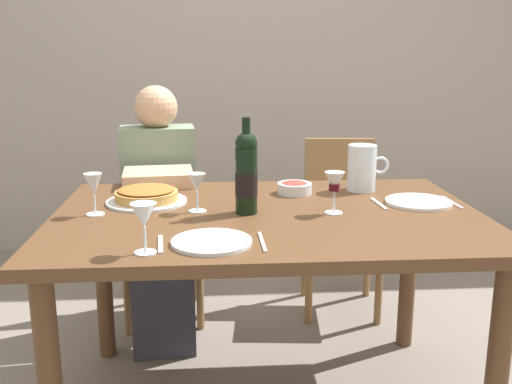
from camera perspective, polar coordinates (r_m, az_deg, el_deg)
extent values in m
cube|color=#A3998E|center=(3.91, -1.48, 14.96)|extent=(8.00, 0.10, 2.80)
cube|color=brown|center=(2.05, 1.16, -2.56)|extent=(1.50, 1.00, 0.04)
cylinder|color=brown|center=(2.01, 22.55, -15.88)|extent=(0.07, 0.07, 0.72)
cylinder|color=brown|center=(2.61, -14.70, -8.20)|extent=(0.07, 0.07, 0.72)
cylinder|color=brown|center=(2.71, 14.68, -7.43)|extent=(0.07, 0.07, 0.72)
cylinder|color=black|center=(2.02, -0.95, 1.13)|extent=(0.08, 0.08, 0.23)
sphere|color=black|center=(1.99, -0.97, 4.78)|extent=(0.08, 0.08, 0.08)
cylinder|color=black|center=(1.99, -0.97, 6.20)|extent=(0.03, 0.03, 0.08)
cylinder|color=black|center=(2.02, -0.95, 0.81)|extent=(0.08, 0.08, 0.08)
cylinder|color=silver|center=(2.39, 10.31, 2.35)|extent=(0.12, 0.12, 0.19)
cylinder|color=silver|center=(2.40, 10.28, 1.56)|extent=(0.11, 0.11, 0.11)
torus|color=silver|center=(2.41, 12.07, 2.58)|extent=(0.07, 0.01, 0.07)
cylinder|color=silver|center=(2.22, -10.64, -0.92)|extent=(0.30, 0.30, 0.01)
cylinder|color=#C18E47|center=(2.21, -10.66, -0.36)|extent=(0.23, 0.23, 0.03)
ellipsoid|color=#9E6028|center=(2.20, -10.69, 0.24)|extent=(0.21, 0.21, 0.02)
cylinder|color=silver|center=(2.32, 3.79, 0.36)|extent=(0.14, 0.14, 0.04)
ellipsoid|color=#B2382D|center=(2.31, 3.79, 0.72)|extent=(0.11, 0.11, 0.03)
cylinder|color=silver|center=(1.68, -10.77, -5.83)|extent=(0.06, 0.06, 0.00)
cylinder|color=silver|center=(1.66, -10.83, -4.56)|extent=(0.01, 0.01, 0.07)
cone|color=silver|center=(1.64, -10.94, -2.21)|extent=(0.07, 0.07, 0.07)
cylinder|color=silver|center=(2.10, -15.44, -2.11)|extent=(0.06, 0.06, 0.00)
cylinder|color=silver|center=(2.09, -15.51, -1.17)|extent=(0.01, 0.01, 0.07)
cone|color=silver|center=(2.07, -15.63, 0.73)|extent=(0.06, 0.06, 0.08)
cylinder|color=silver|center=(2.07, -5.74, -1.86)|extent=(0.06, 0.06, 0.00)
cylinder|color=silver|center=(2.06, -5.77, -0.89)|extent=(0.01, 0.01, 0.07)
cone|color=silver|center=(2.05, -5.81, 0.92)|extent=(0.06, 0.06, 0.07)
cylinder|color=silver|center=(2.06, 7.59, -2.03)|extent=(0.06, 0.06, 0.00)
cylinder|color=silver|center=(2.05, 7.63, -0.96)|extent=(0.01, 0.01, 0.08)
cone|color=silver|center=(2.03, 7.69, 1.00)|extent=(0.07, 0.07, 0.07)
cylinder|color=#470A14|center=(2.03, 7.68, 0.47)|extent=(0.04, 0.04, 0.02)
cylinder|color=white|center=(2.25, 15.60, -0.95)|extent=(0.24, 0.24, 0.01)
cylinder|color=silver|center=(1.73, -4.36, -4.88)|extent=(0.24, 0.24, 0.01)
cube|color=silver|center=(2.20, 11.92, -1.13)|extent=(0.02, 0.16, 0.00)
cube|color=silver|center=(2.30, 18.64, -0.96)|extent=(0.01, 0.18, 0.00)
cube|color=silver|center=(1.73, 0.61, -4.89)|extent=(0.01, 0.18, 0.00)
cube|color=silver|center=(1.74, -9.33, -5.05)|extent=(0.03, 0.16, 0.00)
cube|color=olive|center=(2.90, -9.23, -3.62)|extent=(0.44, 0.44, 0.02)
cube|color=olive|center=(3.03, -9.40, 1.21)|extent=(0.36, 0.06, 0.40)
cylinder|color=olive|center=(2.83, -12.51, -9.33)|extent=(0.04, 0.04, 0.45)
cylinder|color=olive|center=(2.82, -5.53, -9.06)|extent=(0.04, 0.04, 0.45)
cylinder|color=olive|center=(3.14, -12.21, -6.92)|extent=(0.04, 0.04, 0.45)
cylinder|color=olive|center=(3.14, -5.96, -6.68)|extent=(0.04, 0.04, 0.45)
cube|color=gray|center=(2.80, -9.50, 1.23)|extent=(0.36, 0.23, 0.50)
sphere|color=tan|center=(2.74, -9.78, 8.18)|extent=(0.20, 0.20, 0.20)
cube|color=#33333D|center=(2.68, -9.28, -4.88)|extent=(0.34, 0.41, 0.14)
cube|color=#33333D|center=(2.64, -9.03, -11.48)|extent=(0.28, 0.14, 0.40)
cube|color=tan|center=(2.51, -9.55, 1.42)|extent=(0.31, 0.27, 0.06)
cube|color=olive|center=(2.97, 8.37, -3.15)|extent=(0.44, 0.44, 0.02)
cube|color=olive|center=(3.10, 8.09, 1.56)|extent=(0.36, 0.06, 0.40)
cylinder|color=olive|center=(2.88, 5.21, -8.62)|extent=(0.04, 0.04, 0.45)
cylinder|color=olive|center=(2.92, 11.96, -8.52)|extent=(0.04, 0.04, 0.45)
cylinder|color=olive|center=(3.19, 4.81, -6.30)|extent=(0.04, 0.04, 0.45)
cylinder|color=olive|center=(3.23, 10.87, -6.25)|extent=(0.04, 0.04, 0.45)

